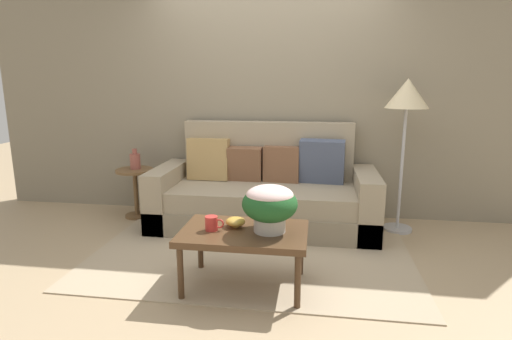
{
  "coord_description": "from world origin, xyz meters",
  "views": [
    {
      "loc": [
        0.53,
        -3.25,
        1.48
      ],
      "look_at": [
        0.03,
        0.11,
        0.74
      ],
      "focal_mm": 28.79,
      "sensor_mm": 36.0,
      "label": 1
    }
  ],
  "objects_px": {
    "potted_plant": "(270,204)",
    "table_vase": "(135,161)",
    "side_table": "(135,184)",
    "coffee_table": "(244,236)",
    "couch": "(264,195)",
    "floor_lamp": "(407,102)",
    "snack_bowl": "(235,222)",
    "coffee_mug": "(212,223)"
  },
  "relations": [
    {
      "from": "potted_plant",
      "to": "table_vase",
      "type": "bearing_deg",
      "value": 139.41
    },
    {
      "from": "side_table",
      "to": "snack_bowl",
      "type": "xyz_separation_m",
      "value": [
        1.39,
        -1.33,
        0.1
      ]
    },
    {
      "from": "couch",
      "to": "table_vase",
      "type": "height_order",
      "value": "couch"
    },
    {
      "from": "couch",
      "to": "floor_lamp",
      "type": "relative_size",
      "value": 1.49
    },
    {
      "from": "side_table",
      "to": "floor_lamp",
      "type": "height_order",
      "value": "floor_lamp"
    },
    {
      "from": "snack_bowl",
      "to": "table_vase",
      "type": "bearing_deg",
      "value": 135.67
    },
    {
      "from": "snack_bowl",
      "to": "table_vase",
      "type": "distance_m",
      "value": 1.94
    },
    {
      "from": "coffee_table",
      "to": "floor_lamp",
      "type": "height_order",
      "value": "floor_lamp"
    },
    {
      "from": "couch",
      "to": "table_vase",
      "type": "bearing_deg",
      "value": 177.29
    },
    {
      "from": "couch",
      "to": "table_vase",
      "type": "distance_m",
      "value": 1.46
    },
    {
      "from": "coffee_mug",
      "to": "table_vase",
      "type": "distance_m",
      "value": 1.9
    },
    {
      "from": "coffee_table",
      "to": "side_table",
      "type": "bearing_deg",
      "value": 136.41
    },
    {
      "from": "coffee_table",
      "to": "potted_plant",
      "type": "relative_size",
      "value": 2.31
    },
    {
      "from": "floor_lamp",
      "to": "coffee_mug",
      "type": "xyz_separation_m",
      "value": [
        -1.56,
        -1.42,
        -0.8
      ]
    },
    {
      "from": "coffee_table",
      "to": "table_vase",
      "type": "xyz_separation_m",
      "value": [
        -1.46,
        1.41,
        0.24
      ]
    },
    {
      "from": "potted_plant",
      "to": "floor_lamp",
      "type": "bearing_deg",
      "value": 50.2
    },
    {
      "from": "side_table",
      "to": "potted_plant",
      "type": "height_order",
      "value": "potted_plant"
    },
    {
      "from": "coffee_table",
      "to": "snack_bowl",
      "type": "xyz_separation_m",
      "value": [
        -0.07,
        0.06,
        0.09
      ]
    },
    {
      "from": "couch",
      "to": "side_table",
      "type": "distance_m",
      "value": 1.44
    },
    {
      "from": "table_vase",
      "to": "floor_lamp",
      "type": "bearing_deg",
      "value": -0.56
    },
    {
      "from": "side_table",
      "to": "potted_plant",
      "type": "bearing_deg",
      "value": -40.11
    },
    {
      "from": "side_table",
      "to": "potted_plant",
      "type": "xyz_separation_m",
      "value": [
        1.65,
        -1.39,
        0.27
      ]
    },
    {
      "from": "coffee_table",
      "to": "table_vase",
      "type": "relative_size",
      "value": 4.06
    },
    {
      "from": "potted_plant",
      "to": "table_vase",
      "type": "xyz_separation_m",
      "value": [
        -1.64,
        1.4,
        -0.01
      ]
    },
    {
      "from": "couch",
      "to": "potted_plant",
      "type": "bearing_deg",
      "value": -81.07
    },
    {
      "from": "coffee_table",
      "to": "couch",
      "type": "bearing_deg",
      "value": 91.13
    },
    {
      "from": "couch",
      "to": "coffee_mug",
      "type": "xyz_separation_m",
      "value": [
        -0.2,
        -1.38,
        0.16
      ]
    },
    {
      "from": "coffee_table",
      "to": "floor_lamp",
      "type": "distance_m",
      "value": 2.12
    },
    {
      "from": "coffee_mug",
      "to": "snack_bowl",
      "type": "distance_m",
      "value": 0.18
    },
    {
      "from": "side_table",
      "to": "coffee_table",
      "type": "bearing_deg",
      "value": -43.59
    },
    {
      "from": "potted_plant",
      "to": "coffee_mug",
      "type": "bearing_deg",
      "value": -174.4
    },
    {
      "from": "coffee_table",
      "to": "snack_bowl",
      "type": "relative_size",
      "value": 6.25
    },
    {
      "from": "snack_bowl",
      "to": "table_vase",
      "type": "xyz_separation_m",
      "value": [
        -1.38,
        1.35,
        0.16
      ]
    },
    {
      "from": "couch",
      "to": "side_table",
      "type": "xyz_separation_m",
      "value": [
        -1.44,
        0.05,
        0.05
      ]
    },
    {
      "from": "snack_bowl",
      "to": "coffee_mug",
      "type": "bearing_deg",
      "value": -148.05
    },
    {
      "from": "couch",
      "to": "table_vase",
      "type": "relative_size",
      "value": 10.13
    },
    {
      "from": "side_table",
      "to": "table_vase",
      "type": "relative_size",
      "value": 2.44
    },
    {
      "from": "floor_lamp",
      "to": "potted_plant",
      "type": "distance_m",
      "value": 1.91
    },
    {
      "from": "floor_lamp",
      "to": "snack_bowl",
      "type": "relative_size",
      "value": 10.42
    },
    {
      "from": "floor_lamp",
      "to": "snack_bowl",
      "type": "xyz_separation_m",
      "value": [
        -1.41,
        -1.32,
        -0.81
      ]
    },
    {
      "from": "couch",
      "to": "potted_plant",
      "type": "distance_m",
      "value": 1.39
    },
    {
      "from": "couch",
      "to": "snack_bowl",
      "type": "bearing_deg",
      "value": -92.12
    }
  ]
}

